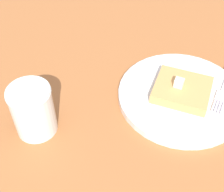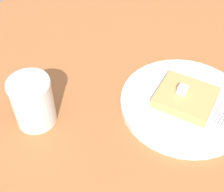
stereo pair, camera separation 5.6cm
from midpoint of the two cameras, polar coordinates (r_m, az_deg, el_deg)
The scene contains 6 objects.
table_surface at distance 57.64cm, azimuth 13.51°, elevation -8.51°, with size 125.26×125.26×2.38cm, color #A56133.
plate at distance 61.67cm, azimuth 9.97°, elevation -0.03°, with size 24.45×24.45×1.47cm.
toast_slice_center at distance 60.55cm, azimuth 10.16°, elevation 1.00°, with size 9.35×10.39×1.93cm, color tan.
butter_pat_primary at distance 59.17cm, azimuth 9.55°, elevation 2.25°, with size 1.67×1.51×1.67cm, color #F0F0CB.
fork at distance 63.91cm, azimuth 17.51°, elevation 1.19°, with size 16.02×4.02×0.36cm.
syrup_jar at distance 55.70cm, azimuth -16.96°, elevation -3.00°, with size 7.44×7.44×9.52cm.
Camera 1 is at (-35.64, 6.20, 47.11)cm, focal length 50.00 mm.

